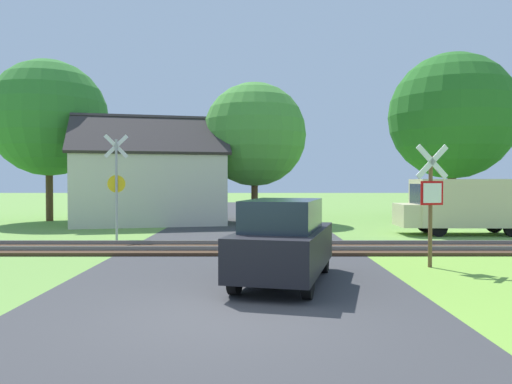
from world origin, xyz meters
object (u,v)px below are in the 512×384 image
at_px(crossing_sign_far, 115,181).
at_px(tree_far, 451,116).
at_px(tree_center, 253,135).
at_px(house, 148,185).
at_px(tree_left, 47,118).
at_px(parked_car, 283,241).
at_px(stop_sign_near, 430,198).
at_px(mail_truck, 462,204).

xyz_separation_m(crossing_sign_far, tree_far, (16.37, 10.53, 3.69)).
bearing_deg(tree_center, house, -167.36).
bearing_deg(tree_left, parked_car, -54.28).
bearing_deg(tree_left, tree_center, -2.22).
relative_size(stop_sign_near, mail_truck, 0.63).
bearing_deg(stop_sign_near, mail_truck, -128.87).
relative_size(tree_far, parked_car, 2.21).
distance_m(mail_truck, parked_car, 12.28).
distance_m(tree_far, tree_left, 22.53).
distance_m(crossing_sign_far, tree_center, 10.04).
bearing_deg(stop_sign_near, tree_center, -83.70).
xyz_separation_m(stop_sign_near, mail_truck, (3.98, 7.62, -0.51)).
distance_m(tree_center, mail_truck, 11.14).
height_order(house, tree_left, tree_left).
distance_m(crossing_sign_far, tree_left, 11.20).
bearing_deg(crossing_sign_far, tree_center, 42.92).
relative_size(stop_sign_near, tree_far, 0.33).
distance_m(tree_far, parked_car, 21.62).
bearing_deg(tree_center, tree_left, 177.78).
relative_size(crossing_sign_far, tree_left, 0.45).
bearing_deg(tree_far, mail_truck, -108.71).
bearing_deg(parked_car, mail_truck, 64.85).
xyz_separation_m(tree_far, tree_left, (-22.46, -1.76, -0.33)).
xyz_separation_m(tree_left, parked_car, (11.77, -16.37, -4.65)).
relative_size(tree_center, parked_car, 1.72).
distance_m(crossing_sign_far, tree_far, 19.81).
bearing_deg(parked_car, tree_center, 106.52).
bearing_deg(tree_left, tree_far, 4.47).
bearing_deg(mail_truck, house, 70.38).
height_order(house, tree_far, tree_far).
bearing_deg(mail_truck, parked_car, 141.94).
height_order(tree_far, tree_left, tree_far).
bearing_deg(tree_far, tree_center, -169.11).
bearing_deg(tree_far, crossing_sign_far, -147.25).
height_order(stop_sign_near, tree_center, tree_center).
height_order(tree_far, parked_car, tree_far).
bearing_deg(mail_truck, tree_left, 71.84).
bearing_deg(stop_sign_near, house, -64.00).
xyz_separation_m(crossing_sign_far, parked_car, (5.68, -7.59, -1.29)).
bearing_deg(stop_sign_near, tree_left, -54.25).
distance_m(crossing_sign_far, parked_car, 9.57).
bearing_deg(tree_left, stop_sign_near, -42.97).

